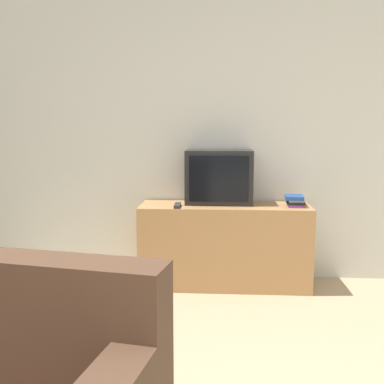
# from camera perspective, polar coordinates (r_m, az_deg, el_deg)

# --- Properties ---
(wall_back) EXTENTS (9.00, 0.06, 2.60)m
(wall_back) POSITION_cam_1_polar(r_m,az_deg,el_deg) (3.99, 0.80, 7.64)
(wall_back) COLOR silver
(wall_back) RESTS_ON ground_plane
(tv_stand) EXTENTS (1.42, 0.44, 0.70)m
(tv_stand) POSITION_cam_1_polar(r_m,az_deg,el_deg) (3.84, 4.14, -6.77)
(tv_stand) COLOR tan
(tv_stand) RESTS_ON ground_plane
(television) EXTENTS (0.56, 0.30, 0.45)m
(television) POSITION_cam_1_polar(r_m,az_deg,el_deg) (3.81, 3.43, 1.92)
(television) COLOR black
(television) RESTS_ON tv_stand
(book_stack) EXTENTS (0.17, 0.21, 0.09)m
(book_stack) POSITION_cam_1_polar(r_m,az_deg,el_deg) (3.79, 12.93, -1.07)
(book_stack) COLOR #7A3884
(book_stack) RESTS_ON tv_stand
(remote_on_stand) EXTENTS (0.05, 0.19, 0.02)m
(remote_on_stand) POSITION_cam_1_polar(r_m,az_deg,el_deg) (3.67, -1.87, -1.72)
(remote_on_stand) COLOR #2D2D2D
(remote_on_stand) RESTS_ON tv_stand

